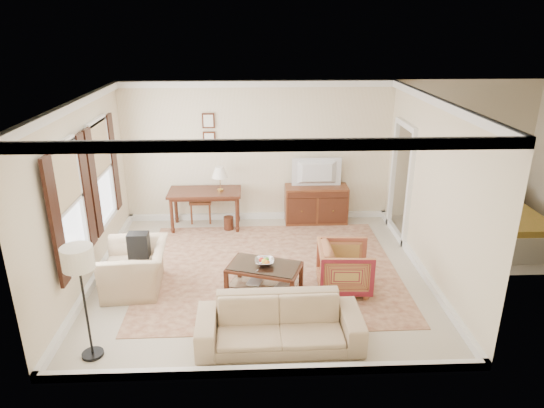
{
  "coord_description": "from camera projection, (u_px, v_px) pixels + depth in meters",
  "views": [
    {
      "loc": [
        -0.11,
        -7.18,
        4.0
      ],
      "look_at": [
        0.2,
        0.3,
        1.15
      ],
      "focal_mm": 32.0,
      "sensor_mm": 36.0,
      "label": 1
    }
  ],
  "objects": [
    {
      "name": "framed_prints",
      "position": [
        209.0,
        130.0,
        9.71
      ],
      "size": [
        0.25,
        0.04,
        0.68
      ],
      "primitive_type": null,
      "color": "#431F13",
      "rests_on": "room_shell"
    },
    {
      "name": "writing_desk",
      "position": [
        205.0,
        196.0,
        9.75
      ],
      "size": [
        1.45,
        0.72,
        0.79
      ],
      "color": "#431F13",
      "rests_on": "room_shell"
    },
    {
      "name": "fruit_bowl",
      "position": [
        265.0,
        261.0,
        7.47
      ],
      "size": [
        0.42,
        0.42,
        0.1
      ],
      "primitive_type": "imported",
      "color": "silver",
      "rests_on": "coffee_table"
    },
    {
      "name": "sideboard",
      "position": [
        316.0,
        204.0,
        10.11
      ],
      "size": [
        1.29,
        0.5,
        0.79
      ],
      "primitive_type": "cube",
      "color": "brown",
      "rests_on": "room_shell"
    },
    {
      "name": "room_shell",
      "position": [
        260.0,
        129.0,
        7.25
      ],
      "size": [
        5.51,
        5.01,
        2.91
      ],
      "color": "beige",
      "rests_on": "ground"
    },
    {
      "name": "desk_chair",
      "position": [
        201.0,
        197.0,
        10.12
      ],
      "size": [
        0.52,
        0.52,
        1.05
      ],
      "primitive_type": null,
      "rotation": [
        0.0,
        0.0,
        -0.18
      ],
      "color": "brown",
      "rests_on": "room_shell"
    },
    {
      "name": "window_rear",
      "position": [
        102.0,
        172.0,
        8.31
      ],
      "size": [
        0.12,
        1.56,
        1.8
      ],
      "primitive_type": null,
      "color": "#CCB284",
      "rests_on": "room_shell"
    },
    {
      "name": "backpack",
      "position": [
        139.0,
        243.0,
        7.57
      ],
      "size": [
        0.26,
        0.35,
        0.4
      ],
      "primitive_type": "cube",
      "rotation": [
        0.0,
        0.0,
        -1.43
      ],
      "color": "black",
      "rests_on": "club_armchair"
    },
    {
      "name": "sofa",
      "position": [
        279.0,
        317.0,
        6.24
      ],
      "size": [
        2.15,
        0.66,
        0.84
      ],
      "primitive_type": "imported",
      "rotation": [
        0.0,
        0.0,
        0.02
      ],
      "color": "tan",
      "rests_on": "room_shell"
    },
    {
      "name": "annex_bedroom",
      "position": [
        494.0,
        224.0,
        9.26
      ],
      "size": [
        3.0,
        2.7,
        2.9
      ],
      "color": "beige",
      "rests_on": "ground"
    },
    {
      "name": "desk_lamp",
      "position": [
        220.0,
        179.0,
        9.63
      ],
      "size": [
        0.32,
        0.32,
        0.5
      ],
      "primitive_type": null,
      "color": "silver",
      "rests_on": "writing_desk"
    },
    {
      "name": "tv",
      "position": [
        317.0,
        164.0,
        9.78
      ],
      "size": [
        0.96,
        0.55,
        0.13
      ],
      "primitive_type": "imported",
      "rotation": [
        0.0,
        0.0,
        3.14
      ],
      "color": "black",
      "rests_on": "sideboard"
    },
    {
      "name": "striped_armchair",
      "position": [
        345.0,
        265.0,
        7.55
      ],
      "size": [
        0.8,
        0.85,
        0.83
      ],
      "primitive_type": "imported",
      "rotation": [
        0.0,
        0.0,
        1.51
      ],
      "color": "maroon",
      "rests_on": "room_shell"
    },
    {
      "name": "coffee_table",
      "position": [
        264.0,
        271.0,
        7.5
      ],
      "size": [
        1.25,
        0.97,
        0.47
      ],
      "rotation": [
        0.0,
        0.0,
        -0.33
      ],
      "color": "#431F13",
      "rests_on": "room_shell"
    },
    {
      "name": "doorway",
      "position": [
        400.0,
        183.0,
        9.25
      ],
      "size": [
        0.1,
        1.12,
        2.25
      ],
      "primitive_type": null,
      "color": "white",
      "rests_on": "room_shell"
    },
    {
      "name": "club_armchair",
      "position": [
        135.0,
        261.0,
        7.55
      ],
      "size": [
        0.79,
        1.15,
        0.97
      ],
      "primitive_type": "imported",
      "rotation": [
        0.0,
        0.0,
        -1.5
      ],
      "color": "tan",
      "rests_on": "room_shell"
    },
    {
      "name": "rug",
      "position": [
        270.0,
        269.0,
        8.29
      ],
      "size": [
        4.32,
        3.71,
        0.01
      ],
      "primitive_type": "cube",
      "rotation": [
        0.0,
        0.0,
        0.01
      ],
      "color": "brown",
      "rests_on": "room_shell"
    },
    {
      "name": "book_b",
      "position": [
        277.0,
        284.0,
        7.47
      ],
      "size": [
        0.24,
        0.18,
        0.38
      ],
      "primitive_type": "imported",
      "rotation": [
        0.0,
        0.0,
        -0.61
      ],
      "color": "brown",
      "rests_on": "coffee_table"
    },
    {
      "name": "book_a",
      "position": [
        249.0,
        280.0,
        7.6
      ],
      "size": [
        0.28,
        0.13,
        0.38
      ],
      "primitive_type": "imported",
      "rotation": [
        0.0,
        0.0,
        -0.36
      ],
      "color": "brown",
      "rests_on": "coffee_table"
    },
    {
      "name": "floor_lamp",
      "position": [
        79.0,
        266.0,
        5.72
      ],
      "size": [
        0.38,
        0.38,
        1.53
      ],
      "color": "black",
      "rests_on": "room_shell"
    },
    {
      "name": "window_front",
      "position": [
        69.0,
        206.0,
        6.82
      ],
      "size": [
        0.12,
        1.56,
        1.8
      ],
      "primitive_type": null,
      "color": "#CCB284",
      "rests_on": "room_shell"
    }
  ]
}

